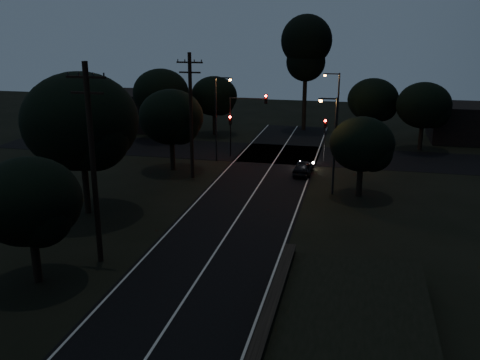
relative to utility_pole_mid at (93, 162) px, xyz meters
The scene contains 21 objects.
road_surface 18.13m from the utility_pole_mid, 69.58° to the left, with size 60.00×70.00×0.03m.
utility_pole_mid is the anchor object (origin of this frame).
utility_pole_far 17.00m from the utility_pole_mid, 90.00° to the left, with size 2.20×0.30×10.50m.
tree_left_b 3.88m from the utility_pole_mid, 120.33° to the right, with size 5.19×5.19×6.60m.
tree_left_c 8.06m from the utility_pole_mid, 121.69° to the left, with size 7.75×7.75×9.79m.
tree_left_d 19.05m from the utility_pole_mid, 96.94° to the left, with size 5.71×5.71×7.25m.
tree_far_nw 35.03m from the utility_pole_mid, 94.60° to the left, with size 5.37×5.37×6.80m.
tree_far_w 31.85m from the utility_pole_mid, 104.14° to the left, with size 6.19×6.19×7.90m.
tree_far_ne 38.07m from the utility_pole_mid, 66.47° to the left, with size 5.52×5.52×6.98m.
tree_far_e 37.76m from the utility_pole_mid, 57.65° to the left, with size 5.52×5.52×7.00m.
tree_right_a 20.64m from the utility_pole_mid, 46.44° to the left, with size 4.83×4.83×6.14m.
tall_pine 40.82m from the utility_pole_mid, 80.07° to the left, with size 6.03×6.03×13.71m.
building_left 39.72m from the utility_pole_mid, 110.73° to the left, with size 10.00×8.00×4.40m, color black.
building_right 46.19m from the utility_pole_mid, 55.62° to the left, with size 9.00×7.00×4.00m, color black.
signal_left 25.19m from the utility_pole_mid, 86.79° to the left, with size 0.28×0.35×4.10m.
signal_right 27.30m from the utility_pole_mid, 67.01° to the left, with size 0.28×0.35×4.10m.
signal_mast 25.22m from the utility_pole_mid, 82.96° to the left, with size 3.70×0.35×6.25m.
streetlight_a 23.04m from the utility_pole_mid, 88.27° to the left, with size 1.66×0.26×8.00m.
streetlight_b 31.15m from the utility_pole_mid, 68.70° to the left, with size 1.66×0.26×8.00m.
streetlight_c 19.15m from the utility_pole_mid, 51.74° to the left, with size 1.46×0.26×7.50m.
car 22.61m from the utility_pole_mid, 65.35° to the left, with size 1.51×3.75×1.28m, color black.
Camera 1 is at (7.74, -10.08, 12.98)m, focal length 40.00 mm.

